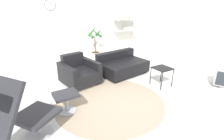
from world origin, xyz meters
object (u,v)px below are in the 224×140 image
at_px(ottoman, 66,98).
at_px(side_table, 162,70).
at_px(lounge_chair, 10,110).
at_px(shelf_unit, 126,22).
at_px(potted_plant, 95,48).
at_px(armchair_red, 79,73).
at_px(couch_low, 122,66).

xyz_separation_m(ottoman, side_table, (2.44, -0.13, 0.14)).
distance_m(lounge_chair, shelf_unit, 5.83).
bearing_deg(potted_plant, side_table, -80.68).
height_order(side_table, potted_plant, potted_plant).
bearing_deg(potted_plant, armchair_red, -128.36).
distance_m(ottoman, armchair_red, 1.32).
distance_m(ottoman, potted_plant, 3.37).
relative_size(lounge_chair, side_table, 2.48).
bearing_deg(couch_low, shelf_unit, -134.35).
relative_size(lounge_chair, armchair_red, 1.22).
height_order(lounge_chair, couch_low, lounge_chair).
height_order(lounge_chair, shelf_unit, shelf_unit).
bearing_deg(shelf_unit, potted_plant, -167.98).
bearing_deg(shelf_unit, ottoman, -139.39).
bearing_deg(lounge_chair, shelf_unit, 95.49).
relative_size(side_table, shelf_unit, 0.28).
bearing_deg(potted_plant, lounge_chair, -130.74).
bearing_deg(ottoman, side_table, -3.08).
bearing_deg(couch_low, potted_plant, -93.39).
bearing_deg(potted_plant, shelf_unit, 12.02).
relative_size(ottoman, armchair_red, 0.45).
height_order(lounge_chair, ottoman, lounge_chair).
xyz_separation_m(potted_plant, shelf_unit, (1.62, 0.34, 0.81)).
relative_size(ottoman, potted_plant, 0.37).
distance_m(couch_low, potted_plant, 1.64).
relative_size(armchair_red, side_table, 2.04).
relative_size(ottoman, side_table, 0.93).
relative_size(side_table, potted_plant, 0.40).
bearing_deg(ottoman, lounge_chair, -146.16).
height_order(lounge_chair, potted_plant, potted_plant).
distance_m(ottoman, shelf_unit, 4.82).
relative_size(couch_low, potted_plant, 1.18).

